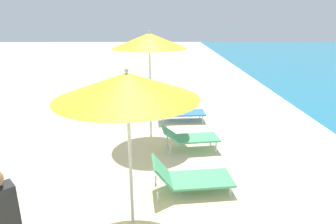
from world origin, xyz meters
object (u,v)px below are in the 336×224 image
at_px(umbrella_second, 127,86).
at_px(umbrella_farthest, 149,41).
at_px(lounger_second_shoreside, 189,177).
at_px(cooler_box, 164,101).
at_px(lounger_farthest_inland, 189,137).
at_px(person_walking_near, 1,220).
at_px(lounger_farthest_shoreside, 180,112).

xyz_separation_m(umbrella_second, umbrella_farthest, (0.13, 3.69, 0.33)).
bearing_deg(lounger_second_shoreside, cooler_box, 89.13).
height_order(lounger_farthest_inland, person_walking_near, person_walking_near).
bearing_deg(cooler_box, lounger_farthest_shoreside, -72.05).
distance_m(umbrella_second, lounger_farthest_shoreside, 5.30).
relative_size(lounger_farthest_shoreside, lounger_farthest_inland, 1.04).
xyz_separation_m(umbrella_second, lounger_second_shoreside, (0.97, 0.92, -1.94)).
distance_m(lounger_second_shoreside, person_walking_near, 3.15).
height_order(person_walking_near, cooler_box, person_walking_near).
relative_size(umbrella_farthest, cooler_box, 5.91).
xyz_separation_m(person_walking_near, cooler_box, (1.80, 7.59, -0.77)).
xyz_separation_m(lounger_second_shoreside, umbrella_farthest, (-0.84, 2.77, 2.27)).
height_order(umbrella_farthest, person_walking_near, umbrella_farthest).
distance_m(lounger_farthest_shoreside, cooler_box, 1.71).
distance_m(umbrella_farthest, lounger_farthest_shoreside, 2.66).
height_order(lounger_farthest_inland, cooler_box, lounger_farthest_inland).
bearing_deg(lounger_farthest_inland, cooler_box, 92.12).
bearing_deg(lounger_farthest_shoreside, umbrella_farthest, -130.18).
xyz_separation_m(lounger_farthest_inland, person_walking_near, (-2.44, -3.82, 0.60)).
distance_m(lounger_second_shoreside, lounger_farthest_inland, 1.78).
bearing_deg(lounger_farthest_shoreside, cooler_box, 104.86).
bearing_deg(lounger_farthest_inland, person_walking_near, -130.00).
bearing_deg(umbrella_farthest, cooler_box, 82.94).
relative_size(lounger_farthest_shoreside, person_walking_near, 0.96).
height_order(umbrella_second, lounger_farthest_shoreside, umbrella_second).
relative_size(lounger_farthest_inland, person_walking_near, 0.92).
bearing_deg(lounger_second_shoreside, umbrella_farthest, 100.84).
bearing_deg(lounger_farthest_shoreside, lounger_farthest_inland, -90.16).
xyz_separation_m(lounger_second_shoreside, lounger_farthest_inland, (0.14, 1.77, 0.06)).
xyz_separation_m(lounger_farthest_shoreside, cooler_box, (-0.53, 1.62, -0.13)).
xyz_separation_m(lounger_farthest_inland, cooler_box, (-0.64, 3.77, -0.16)).
distance_m(umbrella_farthest, person_walking_near, 5.29).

